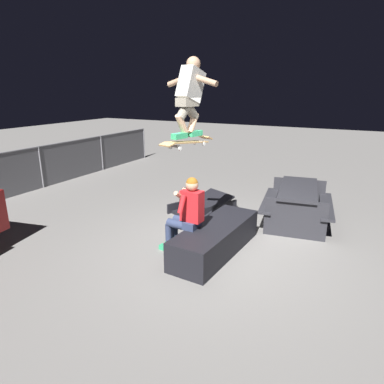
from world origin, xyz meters
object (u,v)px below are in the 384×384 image
Objects in this scene: person_sitting_on_ledge at (186,212)px; skater_airborne at (190,94)px; kicker_ramp at (203,208)px; picnic_table_back at (298,199)px; skateboard at (187,142)px; ledge_box_main at (216,239)px.

person_sitting_on_ledge is 1.82m from skater_airborne.
kicker_ramp is 2.04m from picnic_table_back.
skateboard is at bearing -160.50° from kicker_ramp.
person_sitting_on_ledge is 0.70× the size of picnic_table_back.
person_sitting_on_ledge is at bearing 149.01° from picnic_table_back.
skateboard is 0.71× the size of kicker_ramp.
kicker_ramp is at bearing 98.37° from picnic_table_back.
skater_airborne reaches higher than kicker_ramp.
skateboard is (-0.35, 0.34, 1.62)m from ledge_box_main.
person_sitting_on_ledge is 0.89× the size of kicker_ramp.
skateboard reaches higher than ledge_box_main.
kicker_ramp is at bearing 32.30° from ledge_box_main.
ledge_box_main is 2.35m from skater_airborne.
person_sitting_on_ledge is 1.17× the size of skater_airborne.
person_sitting_on_ledge is at bearing 39.78° from skateboard.
ledge_box_main is 1.37× the size of kicker_ramp.
picnic_table_back is (1.95, -0.92, 0.26)m from ledge_box_main.
skateboard is 0.55× the size of picnic_table_back.
picnic_table_back reaches higher than kicker_ramp.
picnic_table_back is (2.22, -1.33, -0.23)m from person_sitting_on_ledge.
skateboard reaches higher than person_sitting_on_ledge.
ledge_box_main is 2.17m from picnic_table_back.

